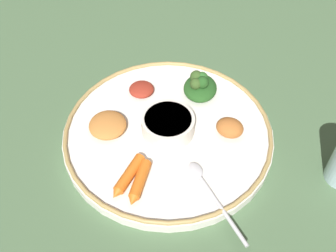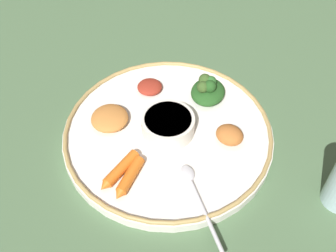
% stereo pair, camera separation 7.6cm
% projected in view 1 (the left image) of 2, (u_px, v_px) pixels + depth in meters
% --- Properties ---
extents(ground_plane, '(2.40, 2.40, 0.00)m').
position_uv_depth(ground_plane, '(168.00, 138.00, 0.79)').
color(ground_plane, '#4C6B47').
extents(platter, '(0.40, 0.40, 0.02)m').
position_uv_depth(platter, '(168.00, 134.00, 0.78)').
color(platter, white).
rests_on(platter, ground_plane).
extents(platter_rim, '(0.39, 0.39, 0.01)m').
position_uv_depth(platter_rim, '(168.00, 130.00, 0.77)').
color(platter_rim, tan).
rests_on(platter_rim, platter).
extents(center_bowl, '(0.10, 0.10, 0.04)m').
position_uv_depth(center_bowl, '(168.00, 124.00, 0.76)').
color(center_bowl, silver).
rests_on(center_bowl, platter).
extents(spoon, '(0.04, 0.17, 0.01)m').
position_uv_depth(spoon, '(208.00, 188.00, 0.68)').
color(spoon, silver).
rests_on(spoon, platter).
extents(greens_pile, '(0.10, 0.10, 0.05)m').
position_uv_depth(greens_pile, '(200.00, 86.00, 0.82)').
color(greens_pile, '#23511E').
rests_on(greens_pile, platter).
extents(carrot_near_spoon, '(0.09, 0.06, 0.02)m').
position_uv_depth(carrot_near_spoon, '(128.00, 176.00, 0.69)').
color(carrot_near_spoon, orange).
rests_on(carrot_near_spoon, platter).
extents(carrot_outer, '(0.08, 0.07, 0.02)m').
position_uv_depth(carrot_outer, '(139.00, 182.00, 0.68)').
color(carrot_outer, orange).
rests_on(carrot_outer, platter).
extents(mound_chickpea, '(0.06, 0.07, 0.03)m').
position_uv_depth(mound_chickpea, '(230.00, 128.00, 0.76)').
color(mound_chickpea, '#B2662D').
rests_on(mound_chickpea, platter).
extents(mound_beet, '(0.06, 0.06, 0.02)m').
position_uv_depth(mound_beet, '(141.00, 89.00, 0.83)').
color(mound_beet, maroon).
rests_on(mound_beet, platter).
extents(mound_squash, '(0.10, 0.10, 0.02)m').
position_uv_depth(mound_squash, '(108.00, 125.00, 0.77)').
color(mound_squash, '#C67A38').
rests_on(mound_squash, platter).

